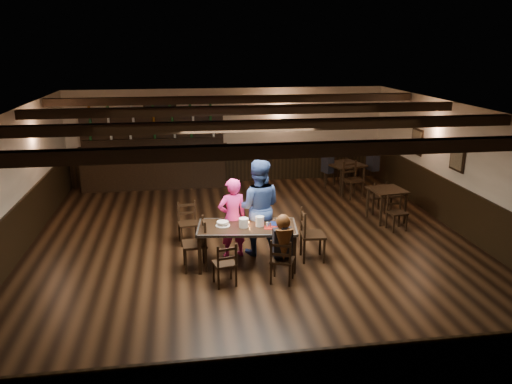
{
  "coord_description": "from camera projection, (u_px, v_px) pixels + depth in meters",
  "views": [
    {
      "loc": [
        -1.33,
        -9.13,
        3.93
      ],
      "look_at": [
        0.07,
        0.2,
        1.09
      ],
      "focal_mm": 35.0,
      "sensor_mm": 36.0,
      "label": 1
    }
  ],
  "objects": [
    {
      "name": "ground",
      "position": [
        254.0,
        247.0,
        9.97
      ],
      "size": [
        10.0,
        10.0,
        0.0
      ],
      "primitive_type": "plane",
      "color": "black",
      "rests_on": "ground"
    },
    {
      "name": "room_shell",
      "position": [
        254.0,
        162.0,
        9.5
      ],
      "size": [
        9.02,
        10.02,
        2.71
      ],
      "color": "beige",
      "rests_on": "ground"
    },
    {
      "name": "dining_table",
      "position": [
        247.0,
        230.0,
        8.99
      ],
      "size": [
        1.87,
        1.11,
        0.75
      ],
      "color": "black",
      "rests_on": "ground"
    },
    {
      "name": "chair_near_left",
      "position": [
        226.0,
        261.0,
        8.25
      ],
      "size": [
        0.42,
        0.41,
        0.77
      ],
      "color": "black",
      "rests_on": "ground"
    },
    {
      "name": "chair_near_right",
      "position": [
        281.0,
        258.0,
        8.34
      ],
      "size": [
        0.48,
        0.47,
        0.8
      ],
      "color": "black",
      "rests_on": "ground"
    },
    {
      "name": "chair_end_left",
      "position": [
        199.0,
        240.0,
        8.89
      ],
      "size": [
        0.45,
        0.47,
        0.94
      ],
      "color": "black",
      "rests_on": "ground"
    },
    {
      "name": "chair_end_right",
      "position": [
        308.0,
        231.0,
        9.25
      ],
      "size": [
        0.47,
        0.49,
        0.98
      ],
      "color": "black",
      "rests_on": "ground"
    },
    {
      "name": "chair_far_pushed",
      "position": [
        188.0,
        219.0,
        10.09
      ],
      "size": [
        0.45,
        0.43,
        0.85
      ],
      "color": "black",
      "rests_on": "ground"
    },
    {
      "name": "woman_pink",
      "position": [
        232.0,
        218.0,
        9.34
      ],
      "size": [
        0.63,
        0.49,
        1.54
      ],
      "primitive_type": "imported",
      "rotation": [
        0.0,
        0.0,
        3.39
      ],
      "color": "#E12B9A",
      "rests_on": "ground"
    },
    {
      "name": "man_blue",
      "position": [
        258.0,
        207.0,
        9.45
      ],
      "size": [
        1.02,
        0.86,
        1.85
      ],
      "primitive_type": "imported",
      "rotation": [
        0.0,
        0.0,
        2.95
      ],
      "color": "navy",
      "rests_on": "ground"
    },
    {
      "name": "seated_person",
      "position": [
        283.0,
        238.0,
        8.29
      ],
      "size": [
        0.32,
        0.48,
        0.78
      ],
      "color": "black",
      "rests_on": "ground"
    },
    {
      "name": "cake",
      "position": [
        223.0,
        224.0,
        8.98
      ],
      "size": [
        0.26,
        0.26,
        0.09
      ],
      "color": "white",
      "rests_on": "dining_table"
    },
    {
      "name": "plate_stack_a",
      "position": [
        244.0,
        223.0,
        8.91
      ],
      "size": [
        0.17,
        0.17,
        0.16
      ],
      "primitive_type": "cylinder",
      "color": "white",
      "rests_on": "dining_table"
    },
    {
      "name": "plate_stack_b",
      "position": [
        260.0,
        221.0,
        8.96
      ],
      "size": [
        0.15,
        0.15,
        0.18
      ],
      "primitive_type": "cylinder",
      "color": "white",
      "rests_on": "dining_table"
    },
    {
      "name": "tea_light",
      "position": [
        248.0,
        223.0,
        9.07
      ],
      "size": [
        0.04,
        0.04,
        0.06
      ],
      "color": "#A5A8AD",
      "rests_on": "dining_table"
    },
    {
      "name": "salt_shaker",
      "position": [
        267.0,
        224.0,
        8.94
      ],
      "size": [
        0.03,
        0.03,
        0.09
      ],
      "primitive_type": "cylinder",
      "color": "silver",
      "rests_on": "dining_table"
    },
    {
      "name": "pepper_shaker",
      "position": [
        270.0,
        225.0,
        8.91
      ],
      "size": [
        0.04,
        0.04,
        0.09
      ],
      "primitive_type": "cylinder",
      "color": "#A5A8AD",
      "rests_on": "dining_table"
    },
    {
      "name": "drink_glass",
      "position": [
        261.0,
        221.0,
        9.05
      ],
      "size": [
        0.07,
        0.07,
        0.11
      ],
      "primitive_type": "cylinder",
      "color": "silver",
      "rests_on": "dining_table"
    },
    {
      "name": "menu_red",
      "position": [
        272.0,
        227.0,
        8.9
      ],
      "size": [
        0.3,
        0.24,
        0.0
      ],
      "primitive_type": "cube",
      "rotation": [
        0.0,
        0.0,
        -0.18
      ],
      "color": "maroon",
      "rests_on": "dining_table"
    },
    {
      "name": "menu_blue",
      "position": [
        277.0,
        224.0,
        9.07
      ],
      "size": [
        0.4,
        0.37,
        0.0
      ],
      "primitive_type": "cube",
      "rotation": [
        0.0,
        0.0,
        -0.56
      ],
      "color": "#0E1A49",
      "rests_on": "dining_table"
    },
    {
      "name": "bar_counter",
      "position": [
        154.0,
        162.0,
        13.92
      ],
      "size": [
        4.12,
        0.7,
        2.2
      ],
      "color": "black",
      "rests_on": "ground"
    },
    {
      "name": "back_table_a",
      "position": [
        387.0,
        194.0,
        11.28
      ],
      "size": [
        0.83,
        0.83,
        0.75
      ],
      "color": "black",
      "rests_on": "ground"
    },
    {
      "name": "back_table_b",
      "position": [
        345.0,
        167.0,
        13.63
      ],
      "size": [
        1.12,
        1.12,
        0.75
      ],
      "color": "black",
      "rests_on": "ground"
    },
    {
      "name": "bg_patron_left",
      "position": [
        328.0,
        160.0,
        13.71
      ],
      "size": [
        0.3,
        0.38,
        0.69
      ],
      "color": "black",
      "rests_on": "ground"
    },
    {
      "name": "bg_patron_right",
      "position": [
        373.0,
        157.0,
        13.95
      ],
      "size": [
        0.28,
        0.4,
        0.77
      ],
      "color": "black",
      "rests_on": "ground"
    }
  ]
}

